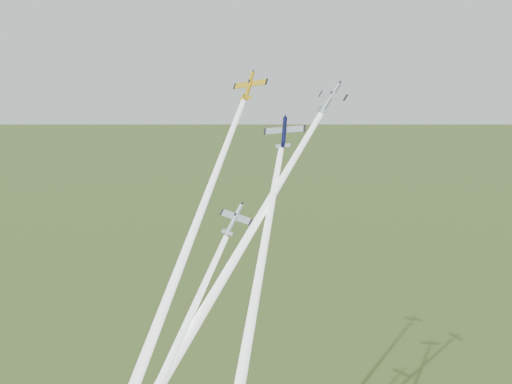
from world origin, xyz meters
name	(u,v)px	position (x,y,z in m)	size (l,w,h in m)	color
plane_yellow	(249,86)	(-13.33, 7.99, 108.74)	(7.88, 7.82, 1.23)	gold
smoke_trail_yellow	(180,266)	(-10.86, -13.87, 78.44)	(2.23, 2.23, 68.50)	white
plane_navy	(284,132)	(0.73, 0.77, 101.61)	(7.48, 7.42, 1.17)	#0C0E35
smoke_trail_navy	(248,338)	(8.91, -18.65, 72.59)	(2.23, 2.23, 65.33)	white
plane_silver_right	(330,98)	(7.47, 4.83, 107.63)	(7.38, 7.32, 1.16)	#ACB3BA
smoke_trail_silver_right	(211,298)	(-0.62, -16.70, 75.96)	(2.23, 2.23, 71.87)	white
plane_silver_low	(234,219)	(-1.70, -9.74, 87.69)	(7.10, 7.04, 1.11)	silver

